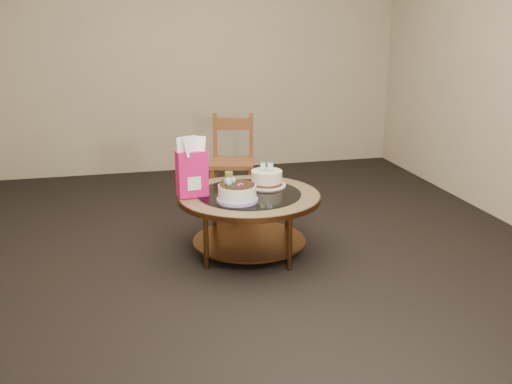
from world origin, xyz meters
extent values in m
plane|color=black|center=(0.00, 0.00, 0.00)|extent=(5.00, 5.00, 0.00)
cube|color=tan|center=(0.00, 2.50, 1.30)|extent=(4.50, 0.02, 2.60)
cube|color=tan|center=(0.00, -2.50, 1.30)|extent=(4.50, 0.02, 2.60)
cylinder|color=brown|center=(0.35, 0.20, 0.21)|extent=(0.04, 0.04, 0.42)
cylinder|color=brown|center=(-0.20, 0.35, 0.21)|extent=(0.04, 0.04, 0.42)
cylinder|color=brown|center=(-0.35, -0.20, 0.21)|extent=(0.04, 0.04, 0.42)
cylinder|color=brown|center=(0.20, -0.35, 0.21)|extent=(0.04, 0.04, 0.42)
cylinder|color=brown|center=(0.00, 0.00, 0.10)|extent=(0.82, 0.82, 0.02)
cylinder|color=brown|center=(0.00, 0.00, 0.43)|extent=(1.02, 1.02, 0.04)
cylinder|color=olive|center=(0.00, 0.00, 0.45)|extent=(1.00, 1.00, 0.01)
cylinder|color=black|center=(0.00, 0.00, 0.45)|extent=(0.74, 0.74, 0.01)
cylinder|color=#A88DC7|center=(-0.12, -0.16, 0.47)|extent=(0.28, 0.28, 0.02)
cylinder|color=silver|center=(-0.12, -0.16, 0.52)|extent=(0.26, 0.26, 0.11)
cylinder|color=black|center=(-0.12, -0.16, 0.58)|extent=(0.24, 0.24, 0.01)
sphere|color=#A88DC7|center=(-0.18, -0.13, 0.60)|extent=(0.05, 0.05, 0.05)
sphere|color=#A88DC7|center=(-0.14, -0.11, 0.59)|extent=(0.04, 0.04, 0.04)
sphere|color=#A88DC7|center=(-0.18, -0.17, 0.59)|extent=(0.04, 0.04, 0.04)
cone|color=#1F7730|center=(-0.14, -0.14, 0.58)|extent=(0.03, 0.04, 0.02)
cone|color=#1F7730|center=(-0.20, -0.15, 0.58)|extent=(0.04, 0.04, 0.02)
cone|color=#1F7730|center=(-0.12, -0.09, 0.58)|extent=(0.03, 0.03, 0.02)
cone|color=#1F7730|center=(-0.16, -0.19, 0.58)|extent=(0.04, 0.04, 0.02)
cylinder|color=white|center=(0.17, 0.15, 0.46)|extent=(0.29, 0.29, 0.01)
cylinder|color=#4D2716|center=(0.17, 0.15, 0.48)|extent=(0.23, 0.23, 0.02)
cylinder|color=#F4EBCB|center=(0.17, 0.15, 0.53)|extent=(0.23, 0.23, 0.09)
cube|color=#45A14D|center=(0.14, 0.16, 0.61)|extent=(0.04, 0.02, 0.06)
cube|color=white|center=(0.14, 0.16, 0.61)|extent=(0.03, 0.02, 0.05)
cube|color=#3F9BD7|center=(0.19, 0.14, 0.61)|extent=(0.04, 0.02, 0.06)
cube|color=white|center=(0.19, 0.14, 0.61)|extent=(0.03, 0.02, 0.05)
cube|color=#ED167A|center=(-0.40, 0.04, 0.62)|extent=(0.22, 0.14, 0.32)
cube|color=white|center=(-0.40, 0.04, 0.56)|extent=(0.11, 0.13, 0.09)
cube|color=#EACC60|center=(-0.09, 0.31, 0.46)|extent=(0.11, 0.11, 0.01)
cylinder|color=gold|center=(-0.09, 0.31, 0.47)|extent=(0.12, 0.12, 0.01)
cylinder|color=olive|center=(-0.09, 0.31, 0.51)|extent=(0.06, 0.06, 0.06)
cylinder|color=black|center=(-0.09, 0.31, 0.54)|extent=(0.00, 0.00, 0.01)
cube|color=brown|center=(0.09, 1.07, 0.41)|extent=(0.47, 0.47, 0.04)
cube|color=brown|center=(-0.11, 0.95, 0.21)|extent=(0.04, 0.04, 0.41)
cube|color=brown|center=(0.20, 0.87, 0.21)|extent=(0.04, 0.04, 0.41)
cube|color=brown|center=(-0.03, 1.27, 0.21)|extent=(0.04, 0.04, 0.41)
cube|color=brown|center=(0.29, 1.18, 0.21)|extent=(0.04, 0.04, 0.41)
cube|color=brown|center=(-0.03, 1.27, 0.62)|extent=(0.04, 0.04, 0.42)
cube|color=brown|center=(0.29, 1.18, 0.62)|extent=(0.04, 0.04, 0.42)
cube|color=brown|center=(0.13, 1.23, 0.73)|extent=(0.33, 0.11, 0.11)
camera|label=1|loc=(-0.85, -3.77, 1.66)|focal=40.00mm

